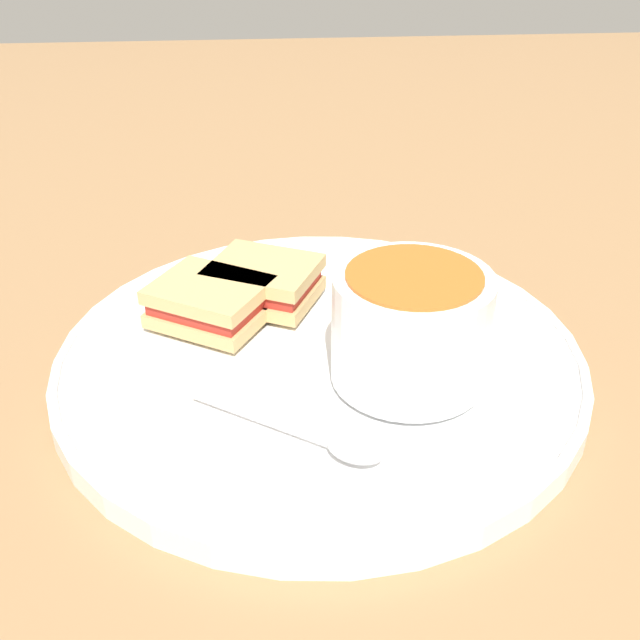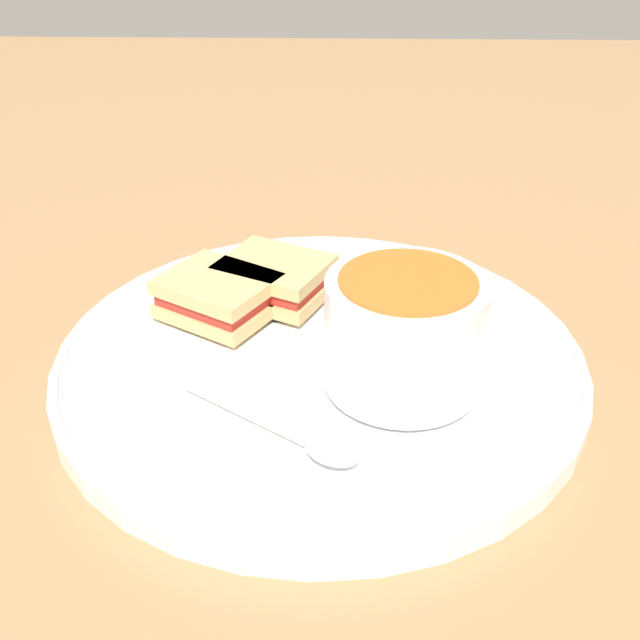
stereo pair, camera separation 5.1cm
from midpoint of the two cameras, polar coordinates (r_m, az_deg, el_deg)
name	(u,v)px [view 2 (the right image)]	position (r m, az deg, el deg)	size (l,w,h in m)	color
ground_plane	(320,372)	(0.53, 2.74, -4.04)	(2.40, 2.40, 0.00)	#9E754C
plate	(320,358)	(0.52, 2.77, -3.03)	(0.37, 0.37, 0.02)	white
soup_bowl	(405,332)	(0.47, 9.55, -0.99)	(0.10, 0.10, 0.07)	white
spoon	(315,443)	(0.43, 3.05, -9.47)	(0.12, 0.09, 0.01)	silver
sandwich_half_near	(275,278)	(0.57, -0.94, 3.13)	(0.10, 0.09, 0.03)	tan
sandwich_half_far	(218,295)	(0.55, -5.16, 1.80)	(0.10, 0.10, 0.03)	tan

